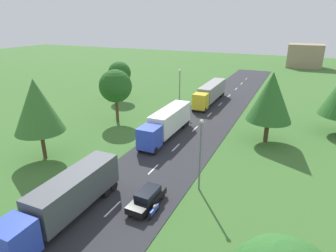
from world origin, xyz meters
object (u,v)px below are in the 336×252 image
tree_ash (271,97)px  truck_second (167,122)px  lamppost_third (180,88)px  tree_maple (115,86)px  lamppost_second (200,151)px  car_second (147,198)px  truck_third (211,92)px  truck_lead (66,197)px  motorcycle_courier (154,210)px  distant_building (305,56)px  tree_oak (37,106)px  tree_elm (120,73)px

tree_ash → truck_second: bearing=-162.1°
truck_second → lamppost_third: bearing=104.5°
tree_ash → tree_maple: bearing=-176.4°
lamppost_second → car_second: bearing=-126.5°
truck_second → truck_third: size_ratio=0.86×
tree_maple → tree_ash: 23.20m
lamppost_third → tree_maple: size_ratio=0.89×
truck_lead → lamppost_second: 12.39m
motorcycle_courier → tree_maple: size_ratio=0.23×
tree_maple → distant_building: bearing=69.9°
truck_third → tree_oak: (-11.05, -31.81, 4.39)m
lamppost_third → tree_ash: bearing=-27.0°
tree_maple → tree_elm: size_ratio=1.09×
lamppost_third → car_second: bearing=-73.2°
truck_lead → car_second: (5.14, 4.30, -1.26)m
motorcycle_courier → lamppost_third: lamppost_third is taller
truck_third → lamppost_third: (-3.65, -7.25, 2.06)m
tree_elm → truck_third: bearing=16.0°
truck_lead → tree_elm: 38.55m
lamppost_second → distant_building: 87.63m
truck_lead → distant_building: distant_building is taller
tree_maple → distant_building: size_ratio=0.76×
tree_elm → distant_building: size_ratio=0.70×
truck_third → tree_ash: 20.37m
car_second → tree_maple: (-15.35, 18.09, 4.99)m
truck_third → motorcycle_courier: (5.92, -36.01, -1.62)m
truck_second → distant_building: 78.21m
lamppost_third → tree_oak: 25.75m
motorcycle_courier → lamppost_second: lamppost_second is taller
truck_second → lamppost_second: (8.51, -10.85, 1.93)m
lamppost_second → truck_lead: bearing=-133.9°
truck_lead → distant_building: (16.68, 96.05, 1.75)m
truck_second → tree_maple: 11.16m
truck_second → tree_ash: tree_ash is taller
motorcycle_courier → car_second: bearing=140.9°
truck_third → lamppost_third: 8.38m
truck_lead → truck_third: size_ratio=0.82×
car_second → lamppost_third: 29.23m
tree_elm → distant_building: (34.05, 61.80, -1.60)m
motorcycle_courier → lamppost_second: bearing=68.5°
car_second → tree_maple: bearing=130.3°
truck_lead → tree_ash: size_ratio=1.26×
truck_third → tree_maple: (-10.61, -16.96, 3.67)m
truck_third → tree_maple: size_ratio=1.74×
truck_second → motorcycle_courier: bearing=-68.8°
lamppost_second → tree_elm: size_ratio=0.94×
truck_third → tree_oak: tree_oak is taller
truck_lead → lamppost_third: lamppost_third is taller
truck_third → motorcycle_courier: truck_third is taller
truck_second → motorcycle_courier: 17.59m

